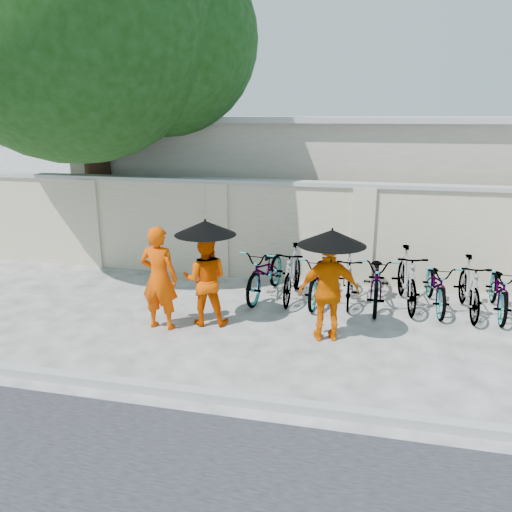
# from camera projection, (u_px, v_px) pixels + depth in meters

# --- Properties ---
(ground) EXTENTS (80.00, 80.00, 0.00)m
(ground) POSITION_uv_depth(u_px,v_px,m) (223.00, 339.00, 7.79)
(ground) COLOR silver
(kerb) EXTENTS (40.00, 0.16, 0.12)m
(kerb) POSITION_uv_depth(u_px,v_px,m) (184.00, 392.00, 6.18)
(kerb) COLOR #A3A3A2
(kerb) RESTS_ON ground
(compound_wall) EXTENTS (20.00, 0.30, 2.00)m
(compound_wall) POSITION_uv_depth(u_px,v_px,m) (313.00, 234.00, 10.30)
(compound_wall) COLOR beige
(compound_wall) RESTS_ON ground
(building_behind) EXTENTS (14.00, 6.00, 3.20)m
(building_behind) POSITION_uv_depth(u_px,v_px,m) (367.00, 183.00, 13.49)
(building_behind) COLOR #BAAE9A
(building_behind) RESTS_ON ground
(shade_tree) EXTENTS (6.70, 6.20, 8.20)m
(shade_tree) POSITION_uv_depth(u_px,v_px,m) (85.00, 25.00, 9.97)
(shade_tree) COLOR #3F2518
(shade_tree) RESTS_ON ground
(monk_left) EXTENTS (0.64, 0.44, 1.71)m
(monk_left) POSITION_uv_depth(u_px,v_px,m) (159.00, 278.00, 7.98)
(monk_left) COLOR #EB4700
(monk_left) RESTS_ON ground
(monk_center) EXTENTS (0.84, 0.71, 1.54)m
(monk_center) POSITION_uv_depth(u_px,v_px,m) (205.00, 280.00, 8.17)
(monk_center) COLOR #E64B00
(monk_center) RESTS_ON ground
(parasol_center) EXTENTS (0.98, 0.98, 0.90)m
(parasol_center) POSITION_uv_depth(u_px,v_px,m) (205.00, 228.00, 7.84)
(parasol_center) COLOR black
(parasol_center) RESTS_ON ground
(monk_right) EXTENTS (0.99, 0.61, 1.58)m
(monk_right) POSITION_uv_depth(u_px,v_px,m) (329.00, 291.00, 7.57)
(monk_right) COLOR #E76200
(monk_right) RESTS_ON ground
(parasol_right) EXTENTS (1.01, 1.01, 0.87)m
(parasol_right) POSITION_uv_depth(u_px,v_px,m) (332.00, 238.00, 7.25)
(parasol_right) COLOR black
(parasol_right) RESTS_ON ground
(bike_0) EXTENTS (0.90, 1.95, 0.99)m
(bike_0) POSITION_uv_depth(u_px,v_px,m) (266.00, 271.00, 9.51)
(bike_0) COLOR gray
(bike_0) RESTS_ON ground
(bike_1) EXTENTS (0.52, 1.71, 1.02)m
(bike_1) POSITION_uv_depth(u_px,v_px,m) (292.00, 273.00, 9.35)
(bike_1) COLOR gray
(bike_1) RESTS_ON ground
(bike_2) EXTENTS (0.77, 1.82, 0.93)m
(bike_2) POSITION_uv_depth(u_px,v_px,m) (320.00, 277.00, 9.27)
(bike_2) COLOR gray
(bike_2) RESTS_ON ground
(bike_3) EXTENTS (0.52, 1.60, 0.95)m
(bike_3) POSITION_uv_depth(u_px,v_px,m) (348.00, 278.00, 9.18)
(bike_3) COLOR gray
(bike_3) RESTS_ON ground
(bike_4) EXTENTS (0.69, 1.92, 1.01)m
(bike_4) POSITION_uv_depth(u_px,v_px,m) (377.00, 279.00, 9.03)
(bike_4) COLOR gray
(bike_4) RESTS_ON ground
(bike_5) EXTENTS (0.69, 1.82, 1.07)m
(bike_5) POSITION_uv_depth(u_px,v_px,m) (407.00, 278.00, 9.00)
(bike_5) COLOR gray
(bike_5) RESTS_ON ground
(bike_6) EXTENTS (0.71, 1.74, 0.90)m
(bike_6) POSITION_uv_depth(u_px,v_px,m) (437.00, 284.00, 8.91)
(bike_6) COLOR gray
(bike_6) RESTS_ON ground
(bike_7) EXTENTS (0.51, 1.67, 1.00)m
(bike_7) POSITION_uv_depth(u_px,v_px,m) (469.00, 287.00, 8.65)
(bike_7) COLOR gray
(bike_7) RESTS_ON ground
(bike_8) EXTENTS (0.75, 1.79, 0.92)m
(bike_8) POSITION_uv_depth(u_px,v_px,m) (500.00, 289.00, 8.65)
(bike_8) COLOR gray
(bike_8) RESTS_ON ground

